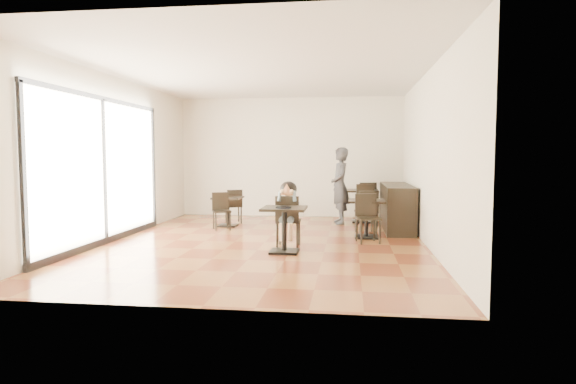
% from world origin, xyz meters
% --- Properties ---
extents(floor, '(6.00, 8.00, 0.01)m').
position_xyz_m(floor, '(0.00, 0.00, 0.00)').
color(floor, brown).
rests_on(floor, ground).
extents(ceiling, '(6.00, 8.00, 0.01)m').
position_xyz_m(ceiling, '(0.00, 0.00, 3.20)').
color(ceiling, silver).
rests_on(ceiling, floor).
extents(wall_back, '(6.00, 0.01, 3.20)m').
position_xyz_m(wall_back, '(0.00, 4.00, 1.60)').
color(wall_back, silver).
rests_on(wall_back, floor).
extents(wall_front, '(6.00, 0.01, 3.20)m').
position_xyz_m(wall_front, '(0.00, -4.00, 1.60)').
color(wall_front, silver).
rests_on(wall_front, floor).
extents(wall_left, '(0.01, 8.00, 3.20)m').
position_xyz_m(wall_left, '(-3.00, 0.00, 1.60)').
color(wall_left, silver).
rests_on(wall_left, floor).
extents(wall_right, '(0.01, 8.00, 3.20)m').
position_xyz_m(wall_right, '(3.00, 0.00, 1.60)').
color(wall_right, silver).
rests_on(wall_right, floor).
extents(storefront_window, '(0.04, 4.50, 2.60)m').
position_xyz_m(storefront_window, '(-2.97, -0.50, 1.40)').
color(storefront_window, white).
rests_on(storefront_window, floor).
extents(child_table, '(0.74, 0.74, 0.78)m').
position_xyz_m(child_table, '(0.50, -0.92, 0.39)').
color(child_table, black).
rests_on(child_table, floor).
extents(child_chair, '(0.42, 0.42, 0.94)m').
position_xyz_m(child_chair, '(0.50, -0.37, 0.47)').
color(child_chair, black).
rests_on(child_chair, floor).
extents(child, '(0.42, 0.59, 1.18)m').
position_xyz_m(child, '(0.50, -0.37, 0.59)').
color(child, slate).
rests_on(child, child_chair).
extents(plate, '(0.26, 0.26, 0.02)m').
position_xyz_m(plate, '(0.50, -1.02, 0.79)').
color(plate, black).
rests_on(plate, child_table).
extents(pizza_slice, '(0.27, 0.21, 0.06)m').
position_xyz_m(pizza_slice, '(0.50, -0.56, 1.02)').
color(pizza_slice, tan).
rests_on(pizza_slice, child).
extents(adult_patron, '(0.59, 0.76, 1.85)m').
position_xyz_m(adult_patron, '(1.37, 2.73, 0.92)').
color(adult_patron, '#39393E').
rests_on(adult_patron, floor).
extents(cafe_table_mid, '(0.88, 0.88, 0.76)m').
position_xyz_m(cafe_table_mid, '(1.94, 0.77, 0.38)').
color(cafe_table_mid, black).
rests_on(cafe_table_mid, floor).
extents(cafe_table_left, '(0.86, 0.86, 0.69)m').
position_xyz_m(cafe_table_left, '(-1.22, 1.95, 0.34)').
color(cafe_table_left, black).
rests_on(cafe_table_left, floor).
extents(cafe_table_back, '(0.92, 0.92, 0.81)m').
position_xyz_m(cafe_table_back, '(1.92, 3.03, 0.40)').
color(cafe_table_back, black).
rests_on(cafe_table_back, floor).
extents(chair_mid_a, '(0.50, 0.50, 0.92)m').
position_xyz_m(chair_mid_a, '(1.95, 1.32, 0.46)').
color(chair_mid_a, black).
rests_on(chair_mid_a, floor).
extents(chair_mid_b, '(0.50, 0.50, 0.92)m').
position_xyz_m(chair_mid_b, '(1.95, 0.22, 0.46)').
color(chair_mid_b, black).
rests_on(chair_mid_b, floor).
extents(chair_left_a, '(0.49, 0.49, 0.83)m').
position_xyz_m(chair_left_a, '(-1.22, 2.50, 0.41)').
color(chair_left_a, black).
rests_on(chair_left_a, floor).
extents(chair_left_b, '(0.49, 0.49, 0.83)m').
position_xyz_m(chair_left_b, '(-1.22, 1.40, 0.41)').
color(chair_left_b, black).
rests_on(chair_left_b, floor).
extents(chair_back_a, '(0.53, 0.53, 0.97)m').
position_xyz_m(chair_back_a, '(2.02, 3.50, 0.48)').
color(chair_back_a, black).
rests_on(chair_back_a, floor).
extents(chair_back_b, '(0.53, 0.53, 0.97)m').
position_xyz_m(chair_back_b, '(2.02, 2.48, 0.48)').
color(chair_back_b, black).
rests_on(chair_back_b, floor).
extents(service_counter, '(0.60, 2.40, 1.00)m').
position_xyz_m(service_counter, '(2.65, 2.00, 0.50)').
color(service_counter, black).
rests_on(service_counter, floor).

